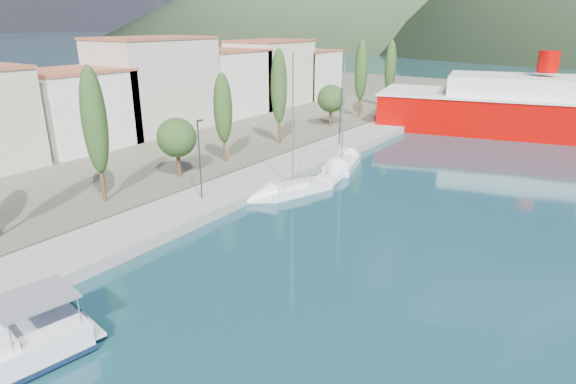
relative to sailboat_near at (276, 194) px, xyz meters
The scene contains 8 objects.
ground 99.70m from the sailboat_near, 86.73° to the left, with size 1400.00×1400.00×0.00m, color #163C46.
quay 6.45m from the sailboat_near, 120.97° to the left, with size 5.00×88.00×0.80m, color gray.
land_strip 44.14m from the sailboat_near, 159.40° to the left, with size 70.00×148.00×0.70m, color #565644.
town_buildings 31.48m from the sailboat_near, 148.01° to the left, with size 9.20×69.20×11.30m.
tree_row 15.82m from the sailboat_near, 128.41° to the left, with size 3.53×62.44×10.81m.
lamp_posts 7.98m from the sailboat_near, 118.21° to the right, with size 0.15×47.19×6.06m.
sailboat_near is the anchor object (origin of this frame).
sailboat_mid 8.75m from the sailboat_near, 84.16° to the left, with size 4.68×8.45×11.84m.
Camera 1 is at (16.32, -9.47, 13.59)m, focal length 30.00 mm.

